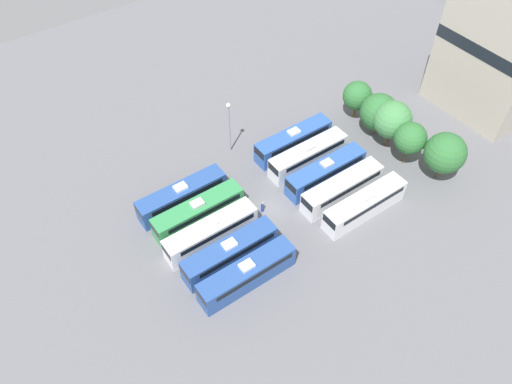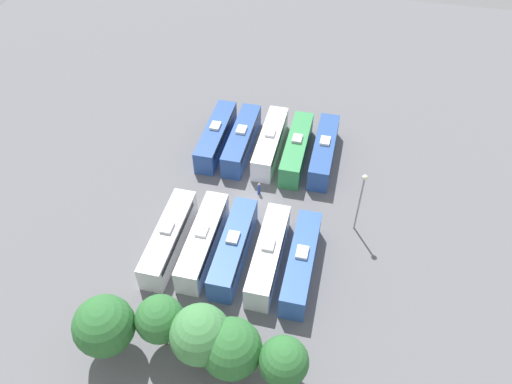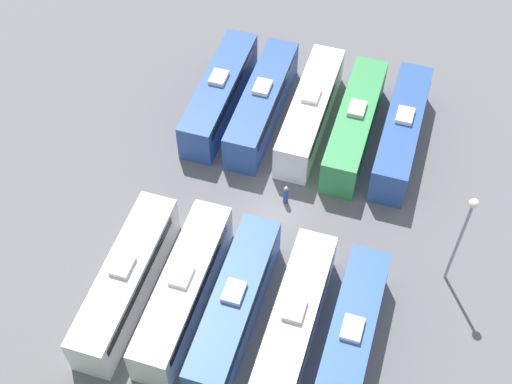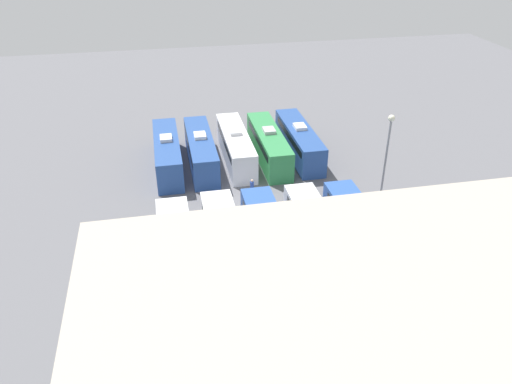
% 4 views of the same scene
% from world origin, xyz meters
% --- Properties ---
extents(ground_plane, '(118.06, 118.06, 0.00)m').
position_xyz_m(ground_plane, '(0.00, 0.00, 0.00)').
color(ground_plane, slate).
extents(bus_0, '(2.57, 11.84, 3.50)m').
position_xyz_m(bus_0, '(-7.15, -8.97, 1.73)').
color(bus_0, '#284C93').
rests_on(bus_0, ground_plane).
extents(bus_1, '(2.57, 11.84, 3.50)m').
position_xyz_m(bus_1, '(-3.68, -8.63, 1.73)').
color(bus_1, '#338C4C').
rests_on(bus_1, ground_plane).
extents(bus_2, '(2.57, 11.84, 3.50)m').
position_xyz_m(bus_2, '(-0.14, -9.01, 1.73)').
color(bus_2, white).
rests_on(bus_2, ground_plane).
extents(bus_3, '(2.57, 11.84, 3.50)m').
position_xyz_m(bus_3, '(3.61, -8.75, 1.73)').
color(bus_3, '#284C93').
rests_on(bus_3, ground_plane).
extents(bus_4, '(2.57, 11.84, 3.50)m').
position_xyz_m(bus_4, '(7.09, -8.77, 1.73)').
color(bus_4, '#284C93').
rests_on(bus_4, ground_plane).
extents(bus_5, '(2.57, 11.84, 3.50)m').
position_xyz_m(bus_5, '(-7.19, 8.92, 1.73)').
color(bus_5, '#2D56A8').
rests_on(bus_5, ground_plane).
extents(bus_6, '(2.57, 11.84, 3.50)m').
position_xyz_m(bus_6, '(-3.68, 8.73, 1.73)').
color(bus_6, silver).
rests_on(bus_6, ground_plane).
extents(bus_7, '(2.57, 11.84, 3.50)m').
position_xyz_m(bus_7, '(0.12, 8.64, 1.73)').
color(bus_7, '#2D56A8').
rests_on(bus_7, ground_plane).
extents(bus_8, '(2.57, 11.84, 3.50)m').
position_xyz_m(bus_8, '(3.52, 8.49, 1.73)').
color(bus_8, silver).
rests_on(bus_8, ground_plane).
extents(bus_9, '(2.57, 11.84, 3.50)m').
position_xyz_m(bus_9, '(7.22, 8.93, 1.73)').
color(bus_9, silver).
rests_on(bus_9, ground_plane).
extents(worker_person, '(0.36, 0.36, 1.70)m').
position_xyz_m(worker_person, '(-0.40, -1.32, 0.79)').
color(worker_person, navy).
rests_on(worker_person, ground_plane).
extents(light_pole, '(0.60, 0.60, 8.31)m').
position_xyz_m(light_pole, '(-12.17, 1.56, 5.59)').
color(light_pole, gray).
rests_on(light_pole, ground_plane).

